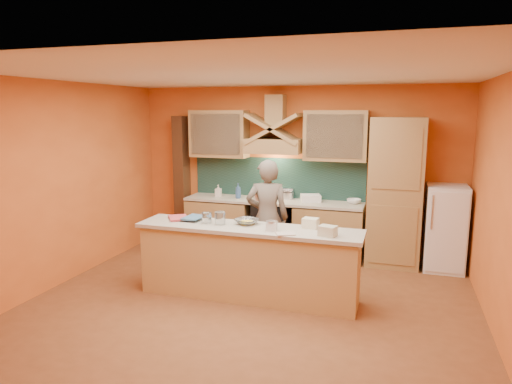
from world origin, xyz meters
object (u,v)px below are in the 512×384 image
(person, at_px, (267,217))
(kitchen_scale, at_px, (272,226))
(fridge, at_px, (445,228))
(stove, at_px, (273,227))
(mixing_bowl, at_px, (247,222))

(person, distance_m, kitchen_scale, 1.08)
(person, height_order, kitchen_scale, person)
(fridge, height_order, kitchen_scale, fridge)
(fridge, bearing_deg, stove, 180.00)
(person, bearing_deg, fridge, -172.19)
(stove, distance_m, mixing_bowl, 1.87)
(person, relative_size, kitchen_scale, 13.73)
(stove, relative_size, mixing_bowl, 3.08)
(fridge, bearing_deg, person, -158.71)
(kitchen_scale, xyz_separation_m, mixing_bowl, (-0.39, 0.20, -0.02))
(stove, relative_size, kitchen_scale, 7.22)
(fridge, height_order, mixing_bowl, fridge)
(fridge, distance_m, mixing_bowl, 3.13)
(person, bearing_deg, mixing_bowl, 73.62)
(person, height_order, mixing_bowl, person)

